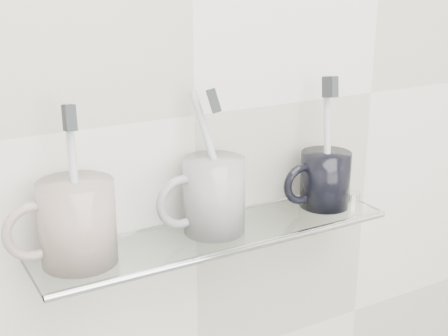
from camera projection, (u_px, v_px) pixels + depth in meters
wall_back at (195, 115)px, 0.85m from camera, size 2.50×0.00×2.50m
shelf_glass at (217, 234)px, 0.85m from camera, size 0.50×0.12×0.01m
shelf_rail at (238, 250)px, 0.80m from camera, size 0.50×0.01×0.01m
bracket_left at (55, 263)px, 0.79m from camera, size 0.02×0.03×0.02m
bracket_right at (318, 203)px, 0.99m from camera, size 0.02×0.03×0.02m
mug_left at (78, 223)px, 0.75m from camera, size 0.10×0.10×0.10m
mug_left_handle at (34, 231)px, 0.72m from camera, size 0.07×0.01×0.07m
toothbrush_left at (75, 184)px, 0.73m from camera, size 0.02×0.04×0.19m
bristles_left at (69, 118)px, 0.71m from camera, size 0.01×0.03×0.03m
mug_center at (214, 195)px, 0.84m from camera, size 0.10×0.10×0.10m
mug_center_handle at (182, 202)px, 0.81m from camera, size 0.07×0.01×0.07m
toothbrush_center at (214, 160)px, 0.82m from camera, size 0.05×0.06×0.18m
bristles_center at (214, 101)px, 0.80m from camera, size 0.03×0.03×0.04m
mug_right at (325, 179)px, 0.93m from camera, size 0.08×0.08×0.08m
mug_right_handle at (302, 184)px, 0.91m from camera, size 0.06×0.01×0.06m
toothbrush_right at (327, 141)px, 0.91m from camera, size 0.02×0.04×0.19m
bristles_right at (330, 87)px, 0.89m from camera, size 0.02×0.03×0.03m
chrome_cap at (351, 195)px, 0.96m from camera, size 0.03×0.03×0.01m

